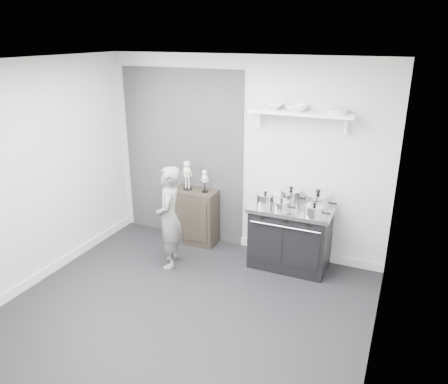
# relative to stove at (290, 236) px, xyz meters

# --- Properties ---
(ground) EXTENTS (4.00, 4.00, 0.00)m
(ground) POSITION_rel_stove_xyz_m (-0.81, -1.48, -0.43)
(ground) COLOR black
(ground) RESTS_ON ground
(room_shell) EXTENTS (4.02, 3.62, 2.71)m
(room_shell) POSITION_rel_stove_xyz_m (-0.89, -1.33, 1.21)
(room_shell) COLOR silver
(room_shell) RESTS_ON ground
(wall_shelf) EXTENTS (1.30, 0.26, 0.24)m
(wall_shelf) POSITION_rel_stove_xyz_m (-0.01, 0.20, 1.58)
(wall_shelf) COLOR white
(wall_shelf) RESTS_ON room_shell
(stove) EXTENTS (1.06, 0.66, 0.85)m
(stove) POSITION_rel_stove_xyz_m (0.00, 0.00, 0.00)
(stove) COLOR black
(stove) RESTS_ON ground
(side_cabinet) EXTENTS (0.63, 0.37, 0.82)m
(side_cabinet) POSITION_rel_stove_xyz_m (-1.46, 0.13, -0.02)
(side_cabinet) COLOR black
(side_cabinet) RESTS_ON ground
(child) EXTENTS (0.50, 0.59, 1.38)m
(child) POSITION_rel_stove_xyz_m (-1.46, -0.62, 0.26)
(child) COLOR slate
(child) RESTS_ON ground
(pot_front_left) EXTENTS (0.31, 0.22, 0.19)m
(pot_front_left) POSITION_rel_stove_xyz_m (-0.34, -0.08, 0.50)
(pot_front_left) COLOR silver
(pot_front_left) RESTS_ON stove
(pot_back_left) EXTENTS (0.37, 0.28, 0.23)m
(pot_back_left) POSITION_rel_stove_xyz_m (-0.06, 0.14, 0.51)
(pot_back_left) COLOR silver
(pot_back_left) RESTS_ON stove
(pot_back_right) EXTENTS (0.41, 0.32, 0.25)m
(pot_back_right) POSITION_rel_stove_xyz_m (0.30, 0.10, 0.52)
(pot_back_right) COLOR silver
(pot_back_right) RESTS_ON stove
(pot_front_right) EXTENTS (0.32, 0.24, 0.18)m
(pot_front_right) POSITION_rel_stove_xyz_m (0.32, -0.19, 0.49)
(pot_front_right) COLOR silver
(pot_front_right) RESTS_ON stove
(pot_front_center) EXTENTS (0.29, 0.20, 0.15)m
(pot_front_center) POSITION_rel_stove_xyz_m (-0.10, -0.15, 0.48)
(pot_front_center) COLOR silver
(pot_front_center) RESTS_ON stove
(skeleton_full) EXTENTS (0.14, 0.09, 0.49)m
(skeleton_full) POSITION_rel_stove_xyz_m (-1.59, 0.13, 0.64)
(skeleton_full) COLOR beige
(skeleton_full) RESTS_ON side_cabinet
(skeleton_torso) EXTENTS (0.10, 0.07, 0.37)m
(skeleton_torso) POSITION_rel_stove_xyz_m (-1.31, 0.13, 0.58)
(skeleton_torso) COLOR beige
(skeleton_torso) RESTS_ON side_cabinet
(bowl_large) EXTENTS (0.29, 0.29, 0.07)m
(bowl_large) POSITION_rel_stove_xyz_m (-0.39, 0.19, 1.65)
(bowl_large) COLOR white
(bowl_large) RESTS_ON wall_shelf
(bowl_small) EXTENTS (0.26, 0.26, 0.08)m
(bowl_small) POSITION_rel_stove_xyz_m (-0.06, 0.19, 1.65)
(bowl_small) COLOR white
(bowl_small) RESTS_ON wall_shelf
(plate_stack) EXTENTS (0.24, 0.24, 0.06)m
(plate_stack) POSITION_rel_stove_xyz_m (0.44, 0.19, 1.64)
(plate_stack) COLOR silver
(plate_stack) RESTS_ON wall_shelf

